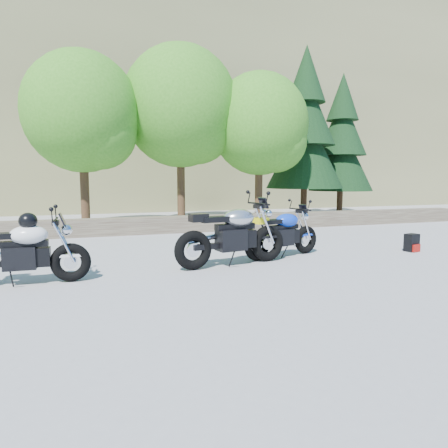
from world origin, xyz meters
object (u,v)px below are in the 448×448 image
at_px(white_bike, 21,250).
at_px(blue_bike, 283,234).
at_px(backpack, 412,243).
at_px(silver_bike, 233,235).

relative_size(white_bike, blue_bike, 1.04).
relative_size(blue_bike, backpack, 4.88).
xyz_separation_m(blue_bike, backpack, (3.10, -0.39, -0.30)).
bearing_deg(white_bike, silver_bike, 5.92).
bearing_deg(white_bike, backpack, 3.85).
height_order(silver_bike, blue_bike, silver_bike).
height_order(white_bike, blue_bike, white_bike).
xyz_separation_m(silver_bike, backpack, (4.40, 0.05, -0.39)).
bearing_deg(blue_bike, backpack, -23.03).
bearing_deg(backpack, white_bike, 170.92).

